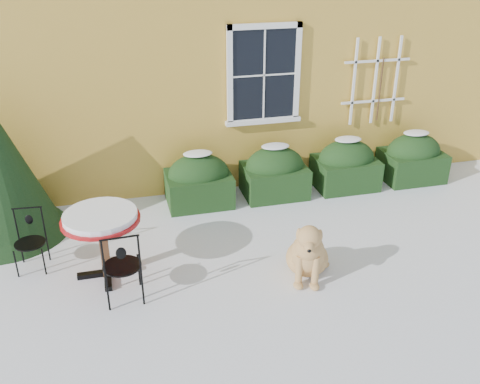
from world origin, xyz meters
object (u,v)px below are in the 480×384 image
object	(u,v)px
dog	(308,254)
patio_chair_far	(30,240)
bistro_table	(101,224)
patio_chair_near	(122,266)

from	to	relation	value
dog	patio_chair_far	bearing A→B (deg)	-177.36
bistro_table	dog	xyz separation A→B (m)	(2.52, -0.70, -0.41)
patio_chair_near	bistro_table	bearing A→B (deg)	-72.87
patio_chair_near	dog	bearing A→B (deg)	175.57
patio_chair_near	patio_chair_far	world-z (taller)	patio_chair_near
patio_chair_far	dog	size ratio (longest dim) A/B	0.88
patio_chair_far	dog	world-z (taller)	dog
bistro_table	patio_chair_near	size ratio (longest dim) A/B	1.01
patio_chair_near	patio_chair_far	bearing A→B (deg)	-43.53
bistro_table	patio_chair_far	xyz separation A→B (m)	(-0.94, 0.43, -0.35)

